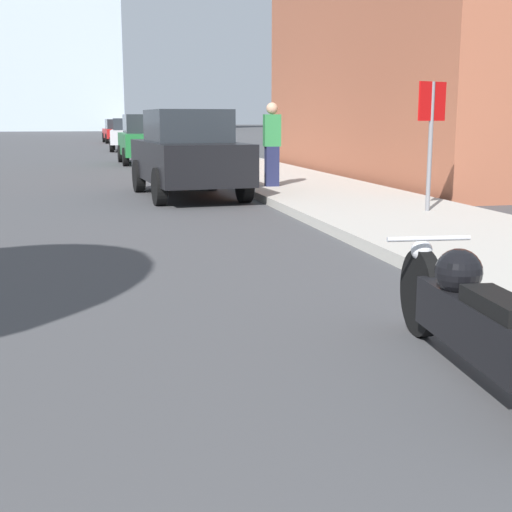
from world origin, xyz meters
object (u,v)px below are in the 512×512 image
object	(u,v)px
parked_car_green	(146,140)
parked_car_silver	(129,134)
stop_sign	(431,123)
pedestrian	(272,143)
motorcycle	(473,316)
parked_car_black	(188,153)
parked_car_red	(117,131)

from	to	relation	value
parked_car_green	parked_car_silver	xyz separation A→B (m)	(0.02, 10.74, -0.03)
stop_sign	pedestrian	bearing A→B (deg)	106.43
pedestrian	parked_car_silver	bearing A→B (deg)	94.83
motorcycle	parked_car_silver	xyz separation A→B (m)	(-0.25, 33.07, 0.45)
parked_car_green	stop_sign	world-z (taller)	stop_sign
parked_car_black	parked_car_silver	size ratio (longest dim) A/B	1.09
stop_sign	pedestrian	distance (m)	4.90
parked_car_black	parked_car_green	distance (m)	11.46
parked_car_red	pedestrian	bearing A→B (deg)	-89.41
parked_car_black	stop_sign	xyz separation A→B (m)	(3.28, -4.29, 0.63)
motorcycle	parked_car_black	bearing A→B (deg)	96.77
motorcycle	parked_car_black	distance (m)	10.88
parked_car_black	pedestrian	xyz separation A→B (m)	(1.89, 0.40, 0.19)
parked_car_silver	parked_car_black	bearing A→B (deg)	-86.67
motorcycle	pedestrian	xyz separation A→B (m)	(1.59, 11.26, 0.69)
pedestrian	parked_car_black	bearing A→B (deg)	-168.18
motorcycle	parked_car_silver	bearing A→B (deg)	95.60
parked_car_silver	pedestrian	world-z (taller)	pedestrian
motorcycle	parked_car_red	xyz separation A→B (m)	(-0.37, 45.91, 0.40)
parked_car_green	pedestrian	xyz separation A→B (m)	(1.86, -11.06, 0.22)
parked_car_green	parked_car_red	distance (m)	23.58
pedestrian	parked_car_red	bearing A→B (deg)	93.25
parked_car_green	parked_car_silver	world-z (taller)	parked_car_green
parked_car_green	stop_sign	xyz separation A→B (m)	(3.24, -15.74, 0.66)
parked_car_black	motorcycle	bearing A→B (deg)	-92.81
parked_car_black	parked_car_green	xyz separation A→B (m)	(0.03, 11.46, -0.03)
parked_car_red	stop_sign	xyz separation A→B (m)	(3.35, -39.33, 0.74)
parked_car_silver	pedestrian	xyz separation A→B (m)	(1.84, -21.80, 0.25)
motorcycle	stop_sign	size ratio (longest dim) A/B	1.22
parked_car_black	pedestrian	size ratio (longest dim) A/B	2.42
parked_car_black	parked_car_red	xyz separation A→B (m)	(-0.07, 35.04, -0.11)
parked_car_green	parked_car_red	size ratio (longest dim) A/B	0.84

